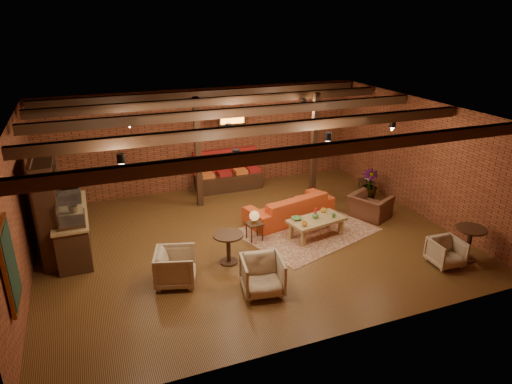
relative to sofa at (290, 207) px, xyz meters
name	(u,v)px	position (x,y,z in m)	size (l,w,h in m)	color
floor	(250,240)	(-1.45, -0.77, -0.37)	(10.00, 10.00, 0.00)	#36190D
ceiling	(249,114)	(-1.45, -0.77, 2.83)	(10.00, 8.00, 0.02)	black
wall_back	(205,139)	(-1.45, 3.23, 1.23)	(10.00, 0.02, 3.20)	brown
wall_front	(335,259)	(-1.45, -4.77, 1.23)	(10.00, 0.02, 3.20)	brown
wall_left	(18,211)	(-6.45, -0.77, 1.23)	(0.02, 8.00, 3.20)	brown
wall_right	(419,158)	(3.55, -0.77, 1.23)	(0.02, 8.00, 3.20)	brown
ceiling_beams	(249,119)	(-1.45, -0.77, 2.71)	(9.80, 6.40, 0.22)	black
ceiling_pipe	(228,115)	(-1.45, 0.83, 2.48)	(0.12, 0.12, 9.60)	black
post_left	(198,153)	(-2.05, 1.83, 1.23)	(0.16, 0.16, 3.20)	black
post_right	(314,147)	(1.35, 1.23, 1.23)	(0.16, 0.16, 3.20)	black
service_counter	(71,220)	(-5.55, 0.23, 0.43)	(0.80, 2.50, 1.60)	black
plant_counter	(73,200)	(-5.45, 0.43, 0.85)	(0.35, 0.39, 0.30)	#337F33
shelving_hutch	(50,205)	(-5.95, 0.33, 0.83)	(0.52, 2.00, 2.40)	black
chalkboard_menu	(10,265)	(-6.38, -3.07, 1.23)	(0.08, 0.96, 1.46)	black
banquette	(229,174)	(-0.85, 2.78, 0.13)	(2.10, 0.70, 1.00)	maroon
service_sign	(232,120)	(-0.85, 2.33, 1.98)	(0.86, 0.06, 0.30)	orange
ceiling_spotlights	(249,128)	(-1.45, -0.77, 2.49)	(6.40, 4.40, 0.28)	black
rug	(306,231)	(0.11, -0.84, -0.36)	(3.21, 2.46, 0.01)	maroon
sofa	(290,207)	(0.00, 0.00, 0.00)	(2.50, 0.98, 0.73)	#C0421A
coffee_table	(316,221)	(0.17, -1.20, 0.07)	(1.54, 0.96, 0.74)	olive
side_table_lamp	(254,218)	(-1.34, -0.81, 0.23)	(0.40, 0.40, 0.79)	black
round_table_left	(228,243)	(-2.29, -1.64, 0.12)	(0.69, 0.69, 0.72)	black
armchair_a	(175,265)	(-3.59, -2.04, 0.05)	(0.82, 0.76, 0.84)	beige
armchair_b	(262,274)	(-2.01, -3.00, 0.05)	(0.82, 0.76, 0.84)	beige
armchair_right	(370,203)	(2.12, -0.71, 0.08)	(1.02, 0.66, 0.89)	brown
side_table_book	(367,181)	(2.95, 0.70, 0.11)	(0.59, 0.59, 0.53)	black
round_table_right	(470,239)	(2.90, -3.48, 0.16)	(0.68, 0.68, 0.79)	black
armchair_far	(446,251)	(2.25, -3.49, -0.02)	(0.67, 0.63, 0.69)	beige
plant_tall	(372,156)	(2.89, 0.48, 1.01)	(1.54, 1.54, 2.75)	#4C7F4C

